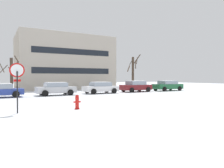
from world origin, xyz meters
name	(u,v)px	position (x,y,z in m)	size (l,w,h in m)	color
ground_plane	(48,108)	(0.00, 0.00, 0.00)	(120.00, 120.00, 0.00)	white
road_surface	(37,102)	(0.00, 3.83, 0.00)	(80.00, 9.66, 0.00)	silver
stop_sign	(17,78)	(-1.89, -1.46, 1.89)	(0.76, 0.20, 2.69)	black
fire_hydrant	(77,101)	(1.43, -1.52, 0.46)	(0.44, 0.30, 0.92)	red
parked_car_silver	(56,89)	(2.81, 9.11, 0.73)	(4.12, 2.08, 1.42)	silver
parked_car_white	(100,87)	(8.21, 9.20, 0.72)	(4.18, 2.17, 1.40)	white
parked_car_maroon	(136,86)	(13.61, 9.47, 0.76)	(4.16, 2.19, 1.49)	maroon
parked_car_green	(168,85)	(19.01, 9.12, 0.76)	(4.61, 2.11, 1.49)	#1E6038
tree_far_right	(12,75)	(-1.24, 12.57, 2.21)	(1.23, 1.62, 4.34)	#423326
tree_far_left	(133,72)	(16.15, 13.77, 2.85)	(1.97, 1.97, 5.55)	#423326
building_far_right	(64,63)	(7.72, 22.81, 4.49)	(15.38, 10.14, 8.97)	#B2A899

